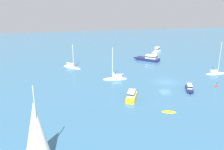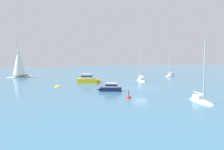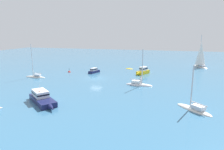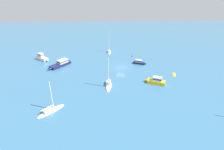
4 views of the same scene
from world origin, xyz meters
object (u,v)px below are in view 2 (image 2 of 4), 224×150
at_px(ketch, 170,76).
at_px(ketch_1, 19,64).
at_px(ketch_2, 141,80).
at_px(sailboat, 201,101).
at_px(cabin_cruiser_1, 89,79).
at_px(channel_buoy, 128,98).
at_px(tender, 58,86).
at_px(motor_cruiser, 110,88).

relative_size(ketch, ketch_1, 0.65).
bearing_deg(ketch_2, sailboat, -177.19).
xyz_separation_m(ketch, ketch_2, (11.67, 9.48, 0.03)).
bearing_deg(ketch_2, ketch_1, 65.98).
distance_m(ketch, ketch_2, 15.03).
relative_size(cabin_cruiser_1, channel_buoy, 3.84).
bearing_deg(cabin_cruiser_1, tender, -120.25).
height_order(ketch_1, motor_cruiser, ketch_1).
bearing_deg(ketch_2, cabin_cruiser_1, 98.23).
height_order(motor_cruiser, tender, motor_cruiser).
relative_size(sailboat, cabin_cruiser_1, 1.55).
distance_m(ketch_1, sailboat, 48.82).
xyz_separation_m(ketch_2, tender, (18.46, 5.46, -0.21)).
bearing_deg(ketch, ketch_1, -53.81).
bearing_deg(cabin_cruiser_1, sailboat, -42.29).
bearing_deg(ketch_2, tender, 111.36).
bearing_deg(tender, sailboat, -121.55).
relative_size(ketch, motor_cruiser, 1.53).
distance_m(ketch_1, motor_cruiser, 33.91).
height_order(motor_cruiser, ketch_2, ketch_2).
bearing_deg(ketch, ketch_2, -6.29).
bearing_deg(channel_buoy, ketch_2, -113.92).
bearing_deg(tender, cabin_cruiser_1, -36.83).
xyz_separation_m(ketch, sailboat, (12.58, 34.81, 0.00)).
distance_m(ketch_1, tender, 23.04).
relative_size(tender, sailboat, 0.31).
xyz_separation_m(ketch_2, sailboat, (0.92, 25.33, -0.03)).
distance_m(motor_cruiser, sailboat, 15.00).
height_order(ketch_2, channel_buoy, ketch_2).
xyz_separation_m(ketch, cabin_cruiser_1, (23.62, 10.18, 0.57)).
distance_m(motor_cruiser, cabin_cruiser_1, 12.93).
bearing_deg(ketch_1, channel_buoy, 91.64).
height_order(ketch, sailboat, sailboat).
bearing_deg(channel_buoy, ketch, -124.73).
bearing_deg(tender, channel_buoy, -130.86).
distance_m(motor_cruiser, ketch_2, 16.88).
height_order(ketch, tender, ketch).
bearing_deg(motor_cruiser, cabin_cruiser_1, -62.75).
bearing_deg(ketch_1, ketch_2, 125.13).
bearing_deg(ketch, sailboat, 24.74).
height_order(sailboat, channel_buoy, sailboat).
height_order(ketch_1, channel_buoy, ketch_1).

